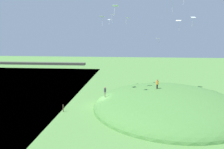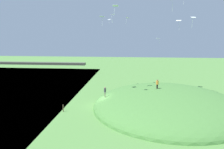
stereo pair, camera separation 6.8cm
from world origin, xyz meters
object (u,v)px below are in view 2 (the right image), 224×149
object	(u,v)px
person_on_hilltop	(157,83)
kite_5	(102,17)
kite_7	(127,18)
mooring_post	(63,108)
kite_1	(115,6)
kite_0	(113,15)
kite_8	(193,18)
person_watching_kites	(105,91)
kite_12	(172,0)
kite_3	(179,21)
kite_4	(158,39)
kite_11	(109,20)

from	to	relation	value
person_on_hilltop	kite_5	size ratio (longest dim) A/B	1.02
kite_7	mooring_post	size ratio (longest dim) A/B	1.34
person_on_hilltop	mooring_post	xyz separation A→B (m)	(-15.06, -4.96, -3.29)
kite_1	mooring_post	bearing A→B (deg)	-154.04
kite_5	mooring_post	distance (m)	15.81
kite_0	kite_8	distance (m)	16.91
person_watching_kites	kite_12	distance (m)	20.44
kite_12	mooring_post	size ratio (longest dim) A/B	1.95
person_on_hilltop	kite_0	size ratio (longest dim) A/B	1.30
person_on_hilltop	kite_12	size ratio (longest dim) A/B	0.70
kite_3	kite_7	xyz separation A→B (m)	(-10.53, 3.12, 0.86)
person_watching_kites	kite_5	distance (m)	12.15
person_watching_kites	kite_12	bearing A→B (deg)	-77.26
kite_4	kite_8	xyz separation A→B (m)	(5.83, -3.79, 3.81)
person_on_hilltop	kite_4	bearing A→B (deg)	97.78
kite_8	kite_11	bearing A→B (deg)	158.40
person_watching_kites	kite_4	xyz separation A→B (m)	(9.64, 10.77, 8.46)
kite_12	kite_1	bearing A→B (deg)	-146.66
person_on_hilltop	kite_5	distance (m)	14.42
kite_5	person_on_hilltop	bearing A→B (deg)	7.58
kite_4	kite_11	world-z (taller)	kite_11
kite_0	kite_1	world-z (taller)	kite_1
kite_5	kite_7	world-z (taller)	kite_7
kite_0	kite_3	world-z (taller)	kite_0
kite_4	kite_8	bearing A→B (deg)	-33.02
kite_8	mooring_post	xyz separation A→B (m)	(-21.70, -10.51, -14.37)
person_watching_kites	kite_7	world-z (taller)	kite_7
person_watching_kites	mooring_post	size ratio (longest dim) A/B	1.51
kite_0	mooring_post	world-z (taller)	kite_0
kite_4	kite_3	bearing A→B (deg)	12.79
kite_0	mooring_post	size ratio (longest dim) A/B	1.06
kite_3	kite_5	world-z (taller)	kite_5
kite_5	kite_12	size ratio (longest dim) A/B	0.69
mooring_post	kite_12	bearing A→B (deg)	30.17
kite_3	kite_4	xyz separation A→B (m)	(-4.11, -0.93, -3.52)
kite_7	mooring_post	world-z (taller)	kite_7
kite_0	mooring_post	xyz separation A→B (m)	(-7.79, -0.91, -14.30)
kite_11	kite_1	bearing A→B (deg)	-79.69
kite_12	kite_11	bearing A→B (deg)	151.47
person_on_hilltop	kite_7	distance (m)	18.62
kite_4	person_on_hilltop	bearing A→B (deg)	-95.00
mooring_post	kite_5	bearing A→B (deg)	32.87
kite_7	kite_11	bearing A→B (deg)	-159.58
person_watching_kites	kite_12	size ratio (longest dim) A/B	0.77
person_watching_kites	kite_1	bearing A→B (deg)	-96.78
kite_4	kite_5	world-z (taller)	kite_5
kite_3	mooring_post	world-z (taller)	kite_3
kite_4	kite_12	world-z (taller)	kite_12
kite_5	kite_8	bearing A→B (deg)	23.06
kite_3	kite_7	bearing A→B (deg)	163.48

